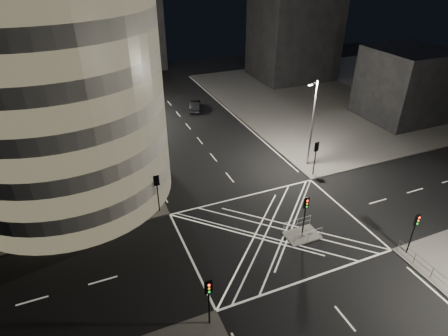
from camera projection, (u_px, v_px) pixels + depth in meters
name	position (u px, v px, depth m)	size (l,w,h in m)	color
ground	(274.00, 231.00, 33.79)	(120.00, 120.00, 0.00)	black
sidewalk_far_right	(344.00, 95.00, 64.85)	(42.00, 42.00, 0.15)	#5A5854
central_island	(302.00, 235.00, 33.22)	(3.00, 2.00, 0.15)	slate
office_block_rear	(3.00, 35.00, 54.18)	(24.00, 16.00, 22.00)	#9A9892
building_right_far	(293.00, 37.00, 70.34)	(14.00, 12.00, 15.00)	black
building_right_near	(404.00, 84.00, 53.87)	(10.00, 10.00, 10.00)	black
building_far_end	(115.00, 25.00, 73.97)	(18.00, 8.00, 18.00)	black
tree_a	(132.00, 164.00, 35.13)	(5.00, 5.00, 7.30)	black
tree_b	(121.00, 139.00, 39.96)	(4.09, 4.09, 6.65)	black
tree_c	(113.00, 119.00, 44.76)	(4.82, 4.82, 7.00)	black
tree_d	(106.00, 100.00, 49.32)	(4.35, 4.35, 7.14)	black
tree_e	(101.00, 89.00, 54.23)	(3.68, 3.68, 6.48)	black
traffic_signal_fl	(157.00, 187.00, 34.78)	(0.55, 0.22, 4.00)	black
traffic_signal_nl	(209.00, 295.00, 23.98)	(0.55, 0.22, 4.00)	black
traffic_signal_fr	(316.00, 152.00, 40.64)	(0.55, 0.22, 4.00)	black
traffic_signal_nr	(415.00, 227.00, 29.83)	(0.55, 0.22, 4.00)	black
traffic_signal_island	(305.00, 209.00, 31.78)	(0.55, 0.22, 4.00)	black
street_lamp_left_near	(136.00, 140.00, 37.37)	(1.25, 0.25, 10.00)	slate
street_lamp_left_far	(110.00, 87.00, 51.67)	(1.25, 0.25, 10.00)	slate
street_lamp_right_far	(312.00, 122.00, 41.27)	(1.25, 0.25, 10.00)	slate
railing_island_south	(308.00, 236.00, 32.19)	(2.80, 0.06, 1.10)	slate
railing_island_north	(297.00, 224.00, 33.62)	(2.80, 0.06, 1.10)	slate
sedan	(195.00, 106.00, 58.64)	(1.57, 4.50, 1.48)	black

